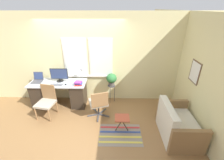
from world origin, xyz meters
name	(u,v)px	position (x,y,z in m)	size (l,w,h in m)	color
ground_plane	(81,111)	(0.00, 0.00, 0.00)	(14.00, 14.00, 0.00)	olive
wall_back_with_window	(82,60)	(0.01, 0.73, 1.35)	(9.00, 0.12, 2.70)	beige
wall_right_with_picture	(192,69)	(2.96, 0.00, 1.35)	(0.08, 9.00, 2.70)	beige
desk	(60,93)	(-0.70, 0.33, 0.41)	(1.65, 0.65, 0.77)	#B2B7BC
laptop	(38,80)	(-1.32, 0.39, 0.83)	(0.29, 0.30, 0.26)	#4C4C51
monitor	(59,75)	(-0.65, 0.41, 0.98)	(0.51, 0.20, 0.40)	black
keyboard	(56,85)	(-0.67, 0.15, 0.78)	(0.35, 0.12, 0.02)	slate
mouse	(66,84)	(-0.41, 0.17, 0.79)	(0.04, 0.07, 0.04)	black
desk_lamp	(82,72)	(0.01, 0.49, 1.06)	(0.15, 0.15, 0.41)	#ADADB2
book_stack	(78,83)	(-0.05, 0.16, 0.83)	(0.23, 0.19, 0.12)	red
desk_chair_wooden	(46,101)	(-0.88, -0.18, 0.46)	(0.52, 0.53, 0.88)	olive
office_chair_swivel	(99,103)	(0.56, -0.24, 0.45)	(0.62, 0.61, 0.85)	#47474C
couch_loveseat	(177,125)	(2.45, -0.89, 0.29)	(0.76, 1.13, 0.83)	silver
plant_stand	(112,88)	(0.89, 0.52, 0.50)	(0.23, 0.23, 0.58)	#333338
potted_plant	(112,79)	(0.89, 0.52, 0.81)	(0.32, 0.32, 0.39)	#514C47
floor_rug_striped	(120,134)	(1.13, -0.91, 0.00)	(1.02, 0.71, 0.01)	gray
folding_stool	(122,119)	(1.17, -0.78, 0.37)	(0.35, 0.29, 0.42)	#B24C33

